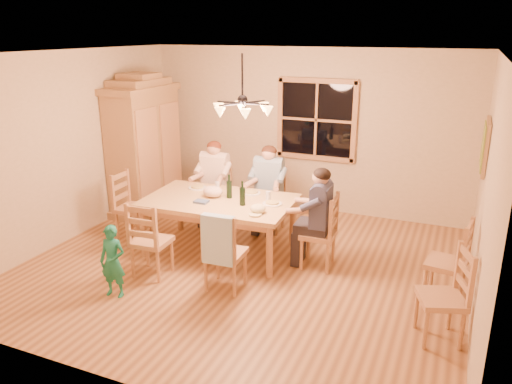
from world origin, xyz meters
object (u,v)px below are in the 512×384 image
at_px(adult_slate_man, 319,206).
at_px(dining_table, 219,206).
at_px(chair_spare_front, 439,312).
at_px(armoire, 145,149).
at_px(wine_bottle_b, 242,193).
at_px(chair_near_left, 152,252).
at_px(chandelier, 243,108).
at_px(chair_end_right, 318,245).
at_px(chair_end_left, 134,218).
at_px(chair_spare_back, 444,275).
at_px(adult_plaid_man, 269,178).
at_px(wine_bottle_a, 229,186).
at_px(child, 113,261).
at_px(chair_far_left, 215,205).
at_px(chair_near_right, 226,265).
at_px(chair_far_right, 268,211).
at_px(adult_woman, 214,172).

bearing_deg(adult_slate_man, dining_table, 90.00).
distance_m(adult_slate_man, chair_spare_front, 1.99).
relative_size(armoire, wine_bottle_b, 6.97).
bearing_deg(chair_near_left, wine_bottle_b, 43.26).
bearing_deg(wine_bottle_b, armoire, 153.95).
xyz_separation_m(chandelier, chair_end_right, (0.88, 0.38, -1.77)).
relative_size(chair_end_left, chair_spare_back, 1.00).
distance_m(dining_table, adult_plaid_man, 1.04).
distance_m(chair_near_left, wine_bottle_a, 1.37).
bearing_deg(chair_spare_back, chair_spare_front, -171.48).
distance_m(adult_plaid_man, child, 2.74).
bearing_deg(chair_spare_front, chair_end_left, 57.80).
distance_m(chair_near_left, chair_spare_back, 3.50).
relative_size(chair_far_left, chair_spare_front, 1.00).
bearing_deg(dining_table, child, -109.46).
xyz_separation_m(chair_end_left, child, (0.83, -1.52, 0.13)).
bearing_deg(wine_bottle_a, chandelier, -46.23).
bearing_deg(chair_spare_front, chair_spare_back, -19.77).
distance_m(chair_far_left, wine_bottle_b, 1.52).
height_order(chandelier, adult_slate_man, chandelier).
distance_m(chair_near_left, chair_near_right, 1.00).
xyz_separation_m(chandelier, dining_table, (-0.51, 0.31, -1.41)).
relative_size(chair_far_right, chair_spare_back, 1.00).
relative_size(chair_end_right, wine_bottle_b, 3.00).
height_order(chair_end_right, chair_spare_front, same).
relative_size(adult_slate_man, chair_spare_front, 0.88).
bearing_deg(chair_far_left, chair_end_left, 46.74).
distance_m(wine_bottle_b, chair_spare_front, 2.80).
bearing_deg(dining_table, chair_spare_front, -19.17).
bearing_deg(armoire, adult_woman, -4.90).
bearing_deg(chair_near_right, dining_table, 117.90).
distance_m(chair_far_left, wine_bottle_a, 1.21).
relative_size(dining_table, chair_end_left, 2.09).
xyz_separation_m(wine_bottle_a, chair_spare_front, (2.85, -1.14, -0.62)).
relative_size(chair_end_right, chair_spare_back, 1.00).
relative_size(chair_near_left, adult_plaid_man, 1.13).
xyz_separation_m(chair_end_left, chair_spare_front, (4.35, -0.96, 0.00)).
distance_m(chair_near_left, child, 0.64).
height_order(chair_near_left, adult_plaid_man, adult_plaid_man).
distance_m(chandelier, chair_far_left, 2.40).
height_order(chair_far_right, chair_spare_back, same).
bearing_deg(wine_bottle_a, chair_spare_back, -6.04).
relative_size(chair_far_left, chair_end_left, 1.00).
bearing_deg(chair_far_left, chandelier, 127.74).
relative_size(dining_table, chair_far_right, 2.09).
xyz_separation_m(chair_far_left, chair_far_right, (0.89, 0.04, 0.00)).
distance_m(chair_far_right, chair_end_left, 2.02).
distance_m(chair_far_right, chair_near_right, 1.90).
bearing_deg(chair_end_right, dining_table, 90.00).
distance_m(chair_far_left, chair_near_right, 2.15).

